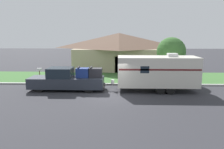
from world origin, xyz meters
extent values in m
plane|color=#2D2D33|center=(0.00, 0.00, 0.00)|extent=(120.00, 120.00, 0.00)
cube|color=#ADADA8|center=(0.00, 3.75, 0.07)|extent=(80.00, 0.30, 0.14)
cube|color=#3D6B33|center=(0.00, 7.40, 0.01)|extent=(80.00, 7.00, 0.03)
cube|color=tan|center=(0.53, 14.41, 1.46)|extent=(11.97, 7.94, 2.91)
pyramid|color=brown|center=(0.53, 14.41, 3.96)|extent=(12.93, 8.58, 2.09)
cube|color=#4C3828|center=(0.53, 10.47, 1.05)|extent=(1.00, 0.06, 2.10)
cylinder|color=black|center=(-6.12, 0.84, 0.45)|extent=(0.90, 0.28, 0.90)
cylinder|color=black|center=(-6.12, 2.48, 0.45)|extent=(0.90, 0.28, 0.90)
cylinder|color=black|center=(-1.91, 0.84, 0.45)|extent=(0.90, 0.28, 0.90)
cylinder|color=black|center=(-1.91, 2.48, 0.45)|extent=(0.90, 0.28, 0.90)
cube|color=#282D38|center=(-5.17, 1.66, 0.69)|extent=(3.93, 2.00, 0.89)
cube|color=#19232D|center=(-4.47, 1.66, 1.55)|extent=(2.05, 1.84, 0.83)
cube|color=#282D38|center=(-1.99, 1.66, 0.69)|extent=(2.44, 2.00, 0.89)
cube|color=#333333|center=(-0.70, 1.66, 0.37)|extent=(0.12, 1.80, 0.20)
cube|color=navy|center=(-2.52, 1.66, 1.54)|extent=(1.12, 0.84, 0.80)
cube|color=black|center=(-2.88, 1.66, 2.02)|extent=(0.10, 0.92, 0.08)
cube|color=black|center=(-1.45, 1.66, 1.54)|extent=(1.12, 0.84, 0.80)
cube|color=black|center=(-1.81, 1.66, 2.02)|extent=(0.10, 0.92, 0.08)
cylinder|color=black|center=(3.95, 0.58, 0.36)|extent=(0.72, 0.22, 0.72)
cylinder|color=black|center=(3.95, 2.74, 0.36)|extent=(0.72, 0.22, 0.72)
cylinder|color=black|center=(4.74, 0.58, 0.36)|extent=(0.72, 0.22, 0.72)
cylinder|color=black|center=(4.74, 2.74, 0.36)|extent=(0.72, 0.22, 0.72)
cube|color=beige|center=(3.81, 1.66, 1.71)|extent=(6.65, 2.44, 2.46)
cube|color=#5B1E1E|center=(3.81, 0.43, 2.02)|extent=(6.52, 0.01, 0.14)
cube|color=#383838|center=(-0.01, 1.66, 0.53)|extent=(1.00, 0.12, 0.10)
cylinder|color=silver|center=(0.04, 1.66, 0.76)|extent=(0.28, 0.28, 0.36)
cube|color=silver|center=(5.01, 1.66, 3.08)|extent=(0.80, 0.68, 0.28)
cube|color=#19232D|center=(2.62, 0.43, 2.02)|extent=(0.70, 0.01, 0.56)
cylinder|color=brown|center=(-7.51, 4.88, 0.60)|extent=(0.09, 0.09, 1.19)
cube|color=silver|center=(-7.51, 4.88, 1.30)|extent=(0.48, 0.20, 0.22)
cylinder|color=brown|center=(5.79, 5.47, 1.00)|extent=(0.24, 0.24, 2.00)
sphere|color=#38662D|center=(5.79, 5.47, 3.08)|extent=(2.88, 2.88, 2.88)
camera|label=1|loc=(0.61, -16.67, 4.74)|focal=35.00mm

